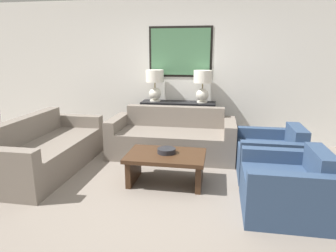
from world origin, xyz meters
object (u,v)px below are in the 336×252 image
Objects in this scene: table_lamp_left at (155,82)px; coffee_table at (166,162)px; couch_by_back_wall at (172,139)px; console_table at (178,123)px; couch_by_side at (46,151)px; armchair_near_camera at (286,189)px; decorative_bowl at (167,151)px; table_lamp_right at (203,83)px; armchair_near_back_wall at (271,157)px.

coffee_table is (0.53, -1.82, -0.85)m from table_lamp_left.
couch_by_back_wall is 2.02× the size of coffee_table.
console_table is 0.67× the size of couch_by_side.
armchair_near_camera is at bearing -47.24° from couch_by_back_wall.
couch_by_side is (-1.72, -1.65, -0.12)m from console_table.
console_table is 5.71× the size of decorative_bowl.
couch_by_back_wall and couch_by_side have the same top height.
table_lamp_right is 0.28× the size of couch_by_side.
armchair_near_camera reaches higher than decorative_bowl.
table_lamp_right reaches higher than couch_by_back_wall.
couch_by_back_wall is (0.00, -0.71, -0.12)m from console_table.
table_lamp_right is at bearing 79.21° from coffee_table.
decorative_bowl is (0.10, -1.08, 0.16)m from couch_by_back_wall.
decorative_bowl reaches higher than coffee_table.
table_lamp_left is at bearing 129.79° from armchair_near_camera.
table_lamp_right is 1.90m from armchair_near_back_wall.
console_table is 1.83m from coffee_table.
console_table is 2.00m from armchair_near_back_wall.
decorative_bowl is at bearing -161.47° from armchair_near_back_wall.
couch_by_side is at bearing -127.79° from table_lamp_left.
armchair_near_back_wall is at bearing 5.94° from couch_by_side.
table_lamp_left is at bearing 121.94° from couch_by_back_wall.
decorative_bowl is 0.27× the size of armchair_near_camera.
coffee_table is 1.14× the size of armchair_near_back_wall.
armchair_near_back_wall is at bearing 18.53° from decorative_bowl.
table_lamp_left is 2.50m from armchair_near_back_wall.
armchair_near_camera is at bearing -19.77° from coffee_table.
table_lamp_right is at bearing 58.06° from couch_by_back_wall.
table_lamp_left is 2.08m from coffee_table.
decorative_bowl is 1.51m from armchair_near_camera.
couch_by_back_wall is 1.62m from armchair_near_back_wall.
couch_by_side is (-1.72, -0.95, 0.00)m from couch_by_back_wall.
table_lamp_left reaches higher than couch_by_side.
table_lamp_right reaches higher than armchair_near_back_wall.
table_lamp_left is 0.28× the size of couch_by_side.
table_lamp_left is at bearing 106.71° from decorative_bowl.
couch_by_side is at bearing -174.06° from armchair_near_back_wall.
decorative_bowl is at bearing -84.94° from couch_by_back_wall.
couch_by_side is at bearing -136.19° from console_table.
armchair_near_camera is at bearing -57.24° from console_table.
couch_by_side is 3.29m from armchair_near_camera.
table_lamp_right is at bearing 128.70° from armchair_near_back_wall.
table_lamp_right is 2.42× the size of decorative_bowl.
decorative_bowl is (-0.35, -1.79, -0.71)m from table_lamp_right.
coffee_table is at bearing -85.20° from couch_by_back_wall.
couch_by_back_wall is (0.44, -0.71, -0.87)m from table_lamp_left.
table_lamp_left reaches higher than armchair_near_back_wall.
console_table reaches higher than armchair_near_camera.
couch_by_side is (-2.16, -1.65, -0.87)m from table_lamp_right.
armchair_near_camera is (1.40, -0.50, -0.02)m from coffee_table.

